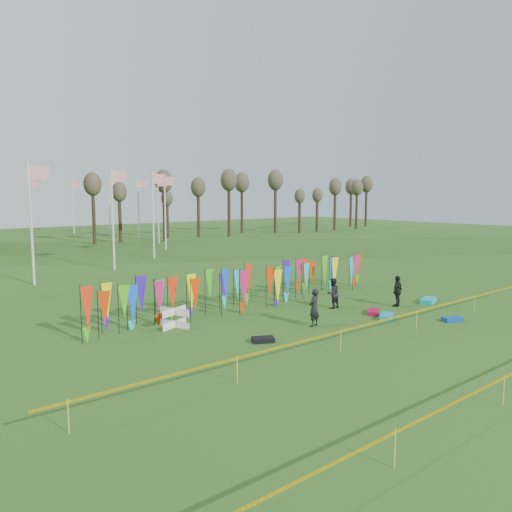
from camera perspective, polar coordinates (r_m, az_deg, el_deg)
ground at (r=21.56m, az=10.54°, el=-8.97°), size 160.00×160.00×0.00m
banner_row at (r=26.15m, az=-0.29°, el=-3.12°), size 18.64×0.64×2.17m
caution_tape_near at (r=20.43m, az=12.88°, el=-7.67°), size 26.00×0.02×0.90m
tree_line at (r=74.68m, az=0.66°, el=7.29°), size 53.92×1.92×7.84m
box_kite at (r=22.60m, az=-9.29°, el=-6.99°), size 0.83×0.83×0.92m
person_left at (r=22.62m, az=6.65°, el=-5.89°), size 0.71×0.58×1.72m
person_mid at (r=26.30m, az=8.76°, el=-4.23°), size 0.79×0.51×1.59m
person_right at (r=27.43m, az=15.86°, el=-3.88°), size 1.07×0.76×1.66m
kite_bag_turquoise at (r=24.79m, az=14.69°, el=-6.69°), size 1.25×1.05×0.22m
kite_bag_blue at (r=25.27m, az=21.54°, el=-6.74°), size 1.03×0.81×0.19m
kite_bag_red at (r=25.61m, az=13.28°, el=-6.23°), size 1.21×1.07×0.20m
kite_bag_black at (r=20.34m, az=0.81°, el=-9.53°), size 1.01×0.85×0.20m
kite_bag_teal at (r=28.98m, az=19.10°, el=-4.84°), size 1.43×1.02×0.25m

